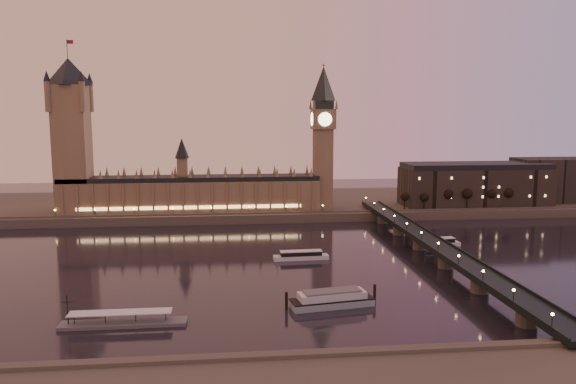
{
  "coord_description": "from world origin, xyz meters",
  "views": [
    {
      "loc": [
        -13.13,
        -277.25,
        75.87
      ],
      "look_at": [
        19.72,
        35.0,
        31.17
      ],
      "focal_mm": 35.0,
      "sensor_mm": 36.0,
      "label": 1
    }
  ],
  "objects_px": {
    "cruise_boat_a": "(301,256)",
    "cruise_boat_b": "(437,242)",
    "moored_barge": "(332,299)",
    "pontoon_pier": "(123,322)"
  },
  "relations": [
    {
      "from": "cruise_boat_a",
      "to": "cruise_boat_b",
      "type": "height_order",
      "value": "cruise_boat_b"
    },
    {
      "from": "moored_barge",
      "to": "pontoon_pier",
      "type": "height_order",
      "value": "pontoon_pier"
    },
    {
      "from": "cruise_boat_b",
      "to": "pontoon_pier",
      "type": "height_order",
      "value": "pontoon_pier"
    },
    {
      "from": "cruise_boat_a",
      "to": "pontoon_pier",
      "type": "distance_m",
      "value": 112.75
    },
    {
      "from": "cruise_boat_b",
      "to": "pontoon_pier",
      "type": "distance_m",
      "value": 188.42
    },
    {
      "from": "cruise_boat_a",
      "to": "moored_barge",
      "type": "relative_size",
      "value": 0.77
    },
    {
      "from": "moored_barge",
      "to": "pontoon_pier",
      "type": "relative_size",
      "value": 0.84
    },
    {
      "from": "cruise_boat_b",
      "to": "moored_barge",
      "type": "height_order",
      "value": "moored_barge"
    },
    {
      "from": "cruise_boat_a",
      "to": "pontoon_pier",
      "type": "bearing_deg",
      "value": -134.45
    },
    {
      "from": "cruise_boat_b",
      "to": "pontoon_pier",
      "type": "relative_size",
      "value": 0.59
    }
  ]
}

